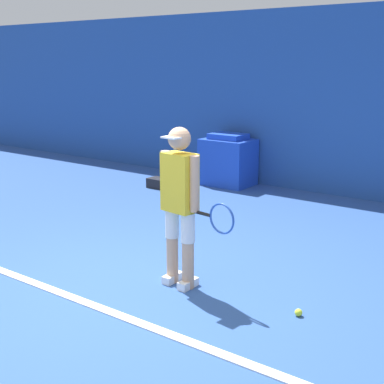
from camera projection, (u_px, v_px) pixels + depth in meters
The scene contains 7 objects.
ground_plane at pixel (130, 290), 5.25m from camera, with size 24.00×24.00×0.00m, color #2D5193.
back_wall at pixel (334, 103), 8.73m from camera, with size 24.00×0.10×3.06m.
court_baseline at pixel (96, 307), 4.89m from camera, with size 21.60×0.10×0.01m.
tennis_player at pixel (181, 200), 5.17m from camera, with size 0.92×0.30×1.59m.
tennis_ball at pixel (298, 312), 4.71m from camera, with size 0.07×0.07×0.07m.
covered_chair at pixel (228, 161), 9.65m from camera, with size 0.89×0.67×0.93m.
equipment_bag at pixel (165, 184), 9.42m from camera, with size 0.65×0.27×0.17m.
Camera 1 is at (3.38, -3.55, 2.19)m, focal length 50.00 mm.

